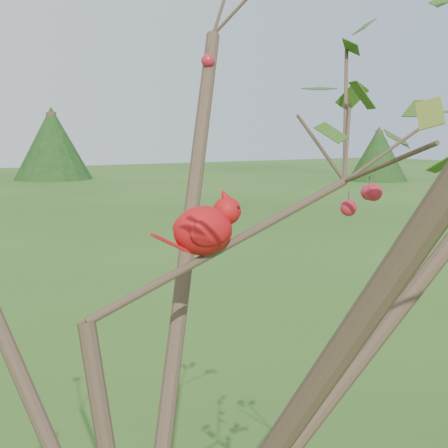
% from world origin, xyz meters
% --- Properties ---
extents(crabapple_tree, '(2.35, 2.05, 2.95)m').
position_xyz_m(crabapple_tree, '(0.03, -0.02, 2.12)').
color(crabapple_tree, '#3B291F').
rests_on(crabapple_tree, ground).
extents(cardinal, '(0.21, 0.11, 0.15)m').
position_xyz_m(cardinal, '(0.20, 0.08, 2.12)').
color(cardinal, '#BA1010').
rests_on(cardinal, ground).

